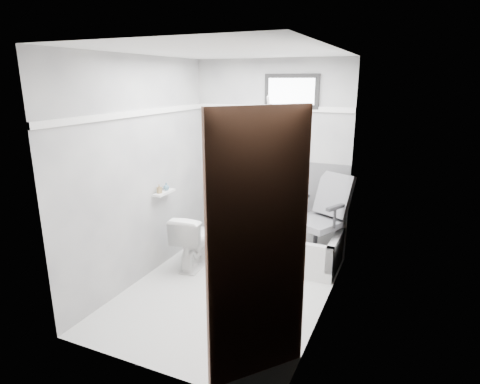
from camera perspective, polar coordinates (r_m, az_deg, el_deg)
The scene contains 19 objects.
floor at distance 4.35m, azimuth -1.92°, elevation -13.94°, with size 2.60×2.60×0.00m, color silver.
ceiling at distance 3.79m, azimuth -2.27°, elevation 19.42°, with size 2.60×2.60×0.00m, color silver.
wall_back at distance 5.08m, azimuth 4.36°, elevation 4.84°, with size 2.00×0.02×2.40m, color gray.
wall_front at distance 2.84m, azimuth -13.63°, elevation -4.36°, with size 2.00×0.02×2.40m, color gray.
wall_left at distance 4.42m, azimuth -13.83°, elevation 2.79°, with size 0.02×2.60×2.40m, color gray.
wall_right at distance 3.59m, azimuth 12.42°, elevation -0.06°, with size 0.02×2.60×2.40m, color gray.
bathtub at distance 4.96m, azimuth 5.20°, elevation -7.44°, with size 1.50×0.70×0.42m, color silver, non-canonical shape.
office_chair at distance 4.74m, azimuth 10.82°, elevation -3.49°, with size 0.57×0.57×0.99m, color slate, non-canonical shape.
toilet at distance 4.80m, azimuth -6.58°, elevation -6.82°, with size 0.37×0.66×0.65m, color white.
door at distance 2.51m, azimuth 5.52°, elevation -11.76°, with size 0.78×0.78×2.00m, color brown, non-canonical shape.
window at distance 4.89m, azimuth 7.35°, elevation 14.02°, with size 0.66×0.04×0.40m, color black, non-canonical shape.
backerboard at distance 5.08m, azimuth 6.89°, elevation 0.15°, with size 1.50×0.02×0.78m, color #4C4C4F.
trim_back at distance 4.98m, azimuth 4.46°, elevation 11.83°, with size 2.00×0.02×0.06m, color white.
trim_left at distance 4.32m, azimuth -14.24°, elevation 10.81°, with size 0.02×2.60×0.06m, color white.
pole at distance 4.84m, azimuth 4.97°, elevation 2.47°, with size 0.02×0.02×1.95m, color silver.
shelf at distance 4.69m, azimuth -10.71°, elevation -0.08°, with size 0.10×0.32×0.03m, color silver.
soap_bottle_a at distance 4.61m, azimuth -11.41°, elevation 0.46°, with size 0.05×0.05×0.10m, color olive.
soap_bottle_b at distance 4.72m, azimuth -10.44°, elevation 0.80°, with size 0.07×0.07×0.09m, color slate.
faucet at distance 5.28m, azimuth 2.06°, elevation -1.99°, with size 0.26×0.10×0.16m, color silver, non-canonical shape.
Camera 1 is at (1.66, -3.40, 2.15)m, focal length 30.00 mm.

